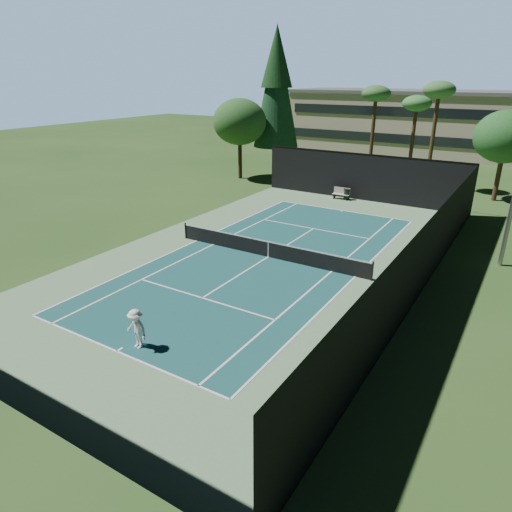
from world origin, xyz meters
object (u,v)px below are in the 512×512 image
at_px(trash_bin, 347,194).
at_px(tennis_ball_c, 335,250).
at_px(player, 136,329).
at_px(tennis_ball_d, 256,234).
at_px(tennis_ball_b, 226,240).
at_px(tennis_ball_a, 61,307).
at_px(tennis_net, 268,249).
at_px(park_bench, 341,193).

bearing_deg(trash_bin, tennis_ball_c, -71.85).
xyz_separation_m(player, tennis_ball_d, (-3.30, 14.31, -0.81)).
relative_size(player, tennis_ball_b, 24.11).
bearing_deg(tennis_ball_d, tennis_ball_a, -99.25).
height_order(player, tennis_ball_d, player).
relative_size(tennis_net, tennis_ball_a, 222.17).
bearing_deg(trash_bin, tennis_net, -86.12).
xyz_separation_m(tennis_net, tennis_ball_b, (-3.92, 1.15, -0.52)).
distance_m(tennis_ball_b, tennis_ball_d, 2.25).
relative_size(tennis_net, player, 7.60).
height_order(tennis_ball_b, park_bench, park_bench).
relative_size(tennis_net, tennis_ball_c, 204.29).
height_order(tennis_ball_c, tennis_ball_d, tennis_ball_d).
bearing_deg(tennis_ball_d, player, -77.01).
xyz_separation_m(tennis_ball_b, park_bench, (2.40, 14.18, 0.51)).
bearing_deg(trash_bin, player, -86.70).
height_order(player, tennis_ball_b, player).
bearing_deg(player, tennis_ball_c, 87.86).
xyz_separation_m(tennis_ball_c, park_bench, (-4.51, 12.24, 0.52)).
distance_m(tennis_ball_d, trash_bin, 12.42).
xyz_separation_m(tennis_ball_a, trash_bin, (4.01, 26.08, 0.45)).
height_order(tennis_net, trash_bin, tennis_net).
bearing_deg(player, tennis_ball_b, 117.43).
bearing_deg(tennis_ball_c, player, -99.92).
xyz_separation_m(player, tennis_ball_b, (-4.41, 12.35, -0.81)).
bearing_deg(park_bench, player, -85.67).
bearing_deg(tennis_ball_b, tennis_net, -16.41).
bearing_deg(player, tennis_net, 100.30).
xyz_separation_m(player, trash_bin, (-1.54, 26.60, -0.37)).
distance_m(tennis_ball_d, park_bench, 12.29).
height_order(player, tennis_ball_a, player).
bearing_deg(park_bench, tennis_ball_a, -97.75).
height_order(tennis_ball_a, trash_bin, trash_bin).
bearing_deg(tennis_ball_b, tennis_ball_c, 15.70).
bearing_deg(tennis_ball_d, tennis_ball_c, -0.22).
bearing_deg(tennis_ball_a, tennis_net, 64.67).
bearing_deg(tennis_ball_b, tennis_ball_d, 60.57).
distance_m(tennis_net, tennis_ball_b, 4.12).
relative_size(park_bench, trash_bin, 1.59).
bearing_deg(tennis_net, tennis_ball_d, 132.02).
xyz_separation_m(park_bench, trash_bin, (0.47, 0.07, -0.07)).
xyz_separation_m(tennis_ball_b, tennis_ball_c, (6.91, 1.94, -0.00)).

